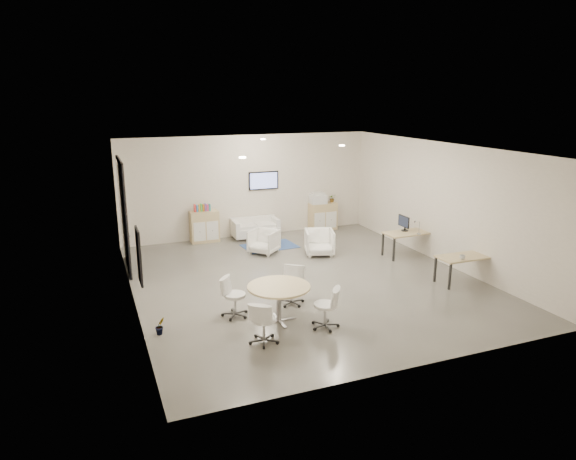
# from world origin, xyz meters

# --- Properties ---
(room_shell) EXTENTS (9.60, 10.60, 4.80)m
(room_shell) POSITION_xyz_m (0.00, 0.00, 1.60)
(room_shell) COLOR #595751
(room_shell) RESTS_ON ground
(glass_door) EXTENTS (0.09, 1.90, 2.85)m
(glass_door) POSITION_xyz_m (-3.95, 2.51, 1.50)
(glass_door) COLOR black
(glass_door) RESTS_ON room_shell
(artwork) EXTENTS (0.05, 0.54, 1.04)m
(artwork) POSITION_xyz_m (-3.97, -1.60, 1.55)
(artwork) COLOR black
(artwork) RESTS_ON room_shell
(wall_tv) EXTENTS (0.98, 0.06, 0.58)m
(wall_tv) POSITION_xyz_m (0.50, 4.46, 1.75)
(wall_tv) COLOR black
(wall_tv) RESTS_ON room_shell
(ceiling_spots) EXTENTS (3.14, 4.14, 0.03)m
(ceiling_spots) POSITION_xyz_m (-0.20, 0.83, 3.18)
(ceiling_spots) COLOR #FFEAC6
(ceiling_spots) RESTS_ON room_shell
(sideboard_left) EXTENTS (0.86, 0.44, 0.96)m
(sideboard_left) POSITION_xyz_m (-1.50, 4.25, 0.48)
(sideboard_left) COLOR #CFB47C
(sideboard_left) RESTS_ON room_shell
(sideboard_right) EXTENTS (0.91, 0.44, 0.91)m
(sideboard_right) POSITION_xyz_m (2.51, 4.25, 0.45)
(sideboard_right) COLOR #CFB47C
(sideboard_right) RESTS_ON room_shell
(books) EXTENTS (0.50, 0.14, 0.22)m
(books) POSITION_xyz_m (-1.55, 4.26, 1.07)
(books) COLOR red
(books) RESTS_ON sideboard_left
(printer) EXTENTS (0.55, 0.47, 0.37)m
(printer) POSITION_xyz_m (2.33, 4.26, 1.08)
(printer) COLOR white
(printer) RESTS_ON sideboard_right
(loveseat) EXTENTS (1.47, 0.76, 0.54)m
(loveseat) POSITION_xyz_m (0.08, 4.13, 0.30)
(loveseat) COLOR white
(loveseat) RESTS_ON room_shell
(blue_rug) EXTENTS (1.64, 1.16, 0.01)m
(blue_rug) POSITION_xyz_m (0.18, 3.03, 0.01)
(blue_rug) COLOR #294B7F
(blue_rug) RESTS_ON room_shell
(armchair_left) EXTENTS (0.99, 1.00, 0.75)m
(armchair_left) POSITION_xyz_m (-0.20, 2.47, 0.37)
(armchair_left) COLOR white
(armchair_left) RESTS_ON room_shell
(armchair_right) EXTENTS (0.96, 0.93, 0.80)m
(armchair_right) POSITION_xyz_m (1.21, 1.73, 0.40)
(armchair_right) COLOR white
(armchair_right) RESTS_ON room_shell
(desk_rear) EXTENTS (1.34, 0.70, 0.69)m
(desk_rear) POSITION_xyz_m (3.46, 0.74, 0.62)
(desk_rear) COLOR #CFB47C
(desk_rear) RESTS_ON room_shell
(desk_front) EXTENTS (1.28, 0.66, 0.66)m
(desk_front) POSITION_xyz_m (3.48, -1.55, 0.60)
(desk_front) COLOR #CFB47C
(desk_front) RESTS_ON room_shell
(monitor) EXTENTS (0.20, 0.50, 0.44)m
(monitor) POSITION_xyz_m (3.42, 0.89, 0.92)
(monitor) COLOR black
(monitor) RESTS_ON desk_rear
(round_table) EXTENTS (1.25, 1.25, 0.76)m
(round_table) POSITION_xyz_m (-1.41, -2.00, 0.68)
(round_table) COLOR #CFB47C
(round_table) RESTS_ON room_shell
(meeting_chairs) EXTENTS (2.30, 2.30, 0.82)m
(meeting_chairs) POSITION_xyz_m (-1.41, -2.00, 0.41)
(meeting_chairs) COLOR white
(meeting_chairs) RESTS_ON room_shell
(plant_cabinet) EXTENTS (0.31, 0.33, 0.21)m
(plant_cabinet) POSITION_xyz_m (2.86, 4.27, 1.01)
(plant_cabinet) COLOR #3F7F3F
(plant_cabinet) RESTS_ON sideboard_right
(plant_floor) EXTENTS (0.30, 0.39, 0.15)m
(plant_floor) POSITION_xyz_m (-3.70, -1.70, 0.08)
(plant_floor) COLOR #3F7F3F
(plant_floor) RESTS_ON room_shell
(cup) EXTENTS (0.16, 0.14, 0.13)m
(cup) POSITION_xyz_m (3.28, -1.73, 0.73)
(cup) COLOR white
(cup) RESTS_ON desk_front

